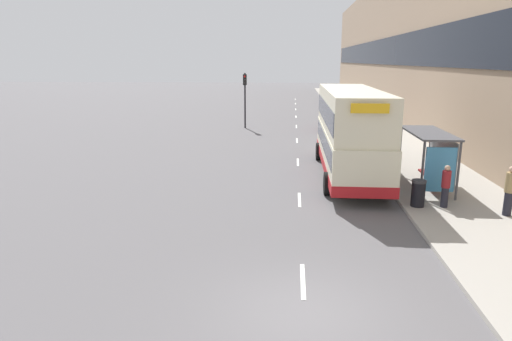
{
  "coord_description": "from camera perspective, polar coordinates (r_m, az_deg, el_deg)",
  "views": [
    {
      "loc": [
        -0.36,
        -9.5,
        5.67
      ],
      "look_at": [
        -2.75,
        20.4,
        -1.6
      ],
      "focal_mm": 32.0,
      "sensor_mm": 36.0,
      "label": 1
    }
  ],
  "objects": [
    {
      "name": "pavement",
      "position": [
        48.81,
        12.72,
        6.71
      ],
      "size": [
        5.0,
        93.0,
        0.14
      ],
      "color": "#A39E93",
      "rests_on": "ground_plane"
    },
    {
      "name": "lane_mark_3",
      "position": [
        33.2,
        5.14,
        3.75
      ],
      "size": [
        0.12,
        2.0,
        0.01
      ],
      "color": "silver",
      "rests_on": "ground_plane"
    },
    {
      "name": "lane_mark_5",
      "position": [
        47.49,
        5.02,
        6.73
      ],
      "size": [
        0.12,
        2.0,
        0.01
      ],
      "color": "silver",
      "rests_on": "ground_plane"
    },
    {
      "name": "lane_mark_7",
      "position": [
        61.85,
        4.95,
        8.32
      ],
      "size": [
        0.12,
        2.0,
        0.01
      ],
      "color": "silver",
      "rests_on": "ground_plane"
    },
    {
      "name": "double_decker_bus_near",
      "position": [
        22.97,
        11.66,
        4.88
      ],
      "size": [
        2.85,
        11.05,
        4.3
      ],
      "color": "beige",
      "rests_on": "ground_plane"
    },
    {
      "name": "bus_shelter",
      "position": [
        21.2,
        21.32,
        2.38
      ],
      "size": [
        1.6,
        4.2,
        2.48
      ],
      "color": "#4C4C51",
      "rests_on": "ground_plane"
    },
    {
      "name": "car_0",
      "position": [
        38.51,
        9.63,
        6.3
      ],
      "size": [
        2.02,
        4.24,
        1.79
      ],
      "color": "maroon",
      "rests_on": "ground_plane"
    },
    {
      "name": "lane_mark_1",
      "position": [
        19.14,
        5.46,
        -3.65
      ],
      "size": [
        0.12,
        2.0,
        0.01
      ],
      "color": "silver",
      "rests_on": "ground_plane"
    },
    {
      "name": "litter_bin",
      "position": [
        18.72,
        19.61,
        -2.67
      ],
      "size": [
        0.55,
        0.55,
        1.05
      ],
      "color": "black",
      "rests_on": "ground_plane"
    },
    {
      "name": "pedestrian_at_shelter",
      "position": [
        18.88,
        29.13,
        -2.2
      ],
      "size": [
        0.37,
        0.37,
        1.84
      ],
      "color": "#23232D",
      "rests_on": "ground_plane"
    },
    {
      "name": "traffic_light_far_kerb",
      "position": [
        39.02,
        -1.39,
        9.89
      ],
      "size": [
        0.3,
        0.32,
        4.63
      ],
      "color": "black",
      "rests_on": "ground_plane"
    },
    {
      "name": "lane_mark_2",
      "position": [
        26.12,
        5.26,
        1.05
      ],
      "size": [
        0.12,
        2.0,
        0.01
      ],
      "color": "silver",
      "rests_on": "ground_plane"
    },
    {
      "name": "ground_plane",
      "position": [
        11.07,
        6.05,
        -17.26
      ],
      "size": [
        220.0,
        220.0,
        0.0
      ],
      "primitive_type": "plane",
      "color": "#5B595B"
    },
    {
      "name": "terrace_facade",
      "position": [
        49.24,
        17.93,
        14.86
      ],
      "size": [
        3.1,
        93.0,
        14.55
      ],
      "color": "#9E846B",
      "rests_on": "ground_plane"
    },
    {
      "name": "lane_mark_4",
      "position": [
        40.33,
        5.07,
        5.5
      ],
      "size": [
        0.12,
        2.0,
        0.01
      ],
      "color": "silver",
      "rests_on": "ground_plane"
    },
    {
      "name": "pedestrian_1",
      "position": [
        18.9,
        22.63,
        -1.79
      ],
      "size": [
        0.33,
        0.33,
        1.66
      ],
      "color": "#23232D",
      "rests_on": "ground_plane"
    },
    {
      "name": "lane_mark_8",
      "position": [
        69.04,
        4.93,
        8.87
      ],
      "size": [
        0.12,
        2.0,
        0.01
      ],
      "color": "silver",
      "rests_on": "ground_plane"
    },
    {
      "name": "lane_mark_6",
      "position": [
        54.66,
        4.98,
        7.63
      ],
      "size": [
        0.12,
        2.0,
        0.01
      ],
      "color": "silver",
      "rests_on": "ground_plane"
    },
    {
      "name": "lane_mark_0",
      "position": [
        12.43,
        5.88,
        -13.55
      ],
      "size": [
        0.12,
        2.0,
        0.01
      ],
      "color": "silver",
      "rests_on": "ground_plane"
    }
  ]
}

